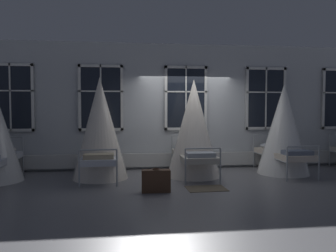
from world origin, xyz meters
The scene contains 8 objects.
ground centered at (0.00, 0.00, 0.00)m, with size 25.68×25.68×0.00m, color slate.
back_wall_with_windows centered at (0.00, 1.08, 1.69)m, with size 13.84×0.10×3.38m, color silver.
window_bank centered at (0.00, 0.96, 1.04)m, with size 10.22×0.10×2.71m.
cot_second centered at (-2.22, -0.06, 1.14)m, with size 1.29×1.90×2.37m.
cot_third centered at (0.00, -0.09, 1.12)m, with size 1.29×1.90×2.33m.
cot_fourth centered at (2.31, -0.04, 1.10)m, with size 1.29×1.90×2.27m.
rug_third centered at (0.00, -1.40, 0.01)m, with size 0.80×0.56×0.01m, color brown.
suitcase_dark centered at (-1.04, -1.54, 0.22)m, with size 0.56×0.22×0.47m.
Camera 1 is at (-1.61, -8.02, 1.64)m, focal length 35.94 mm.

